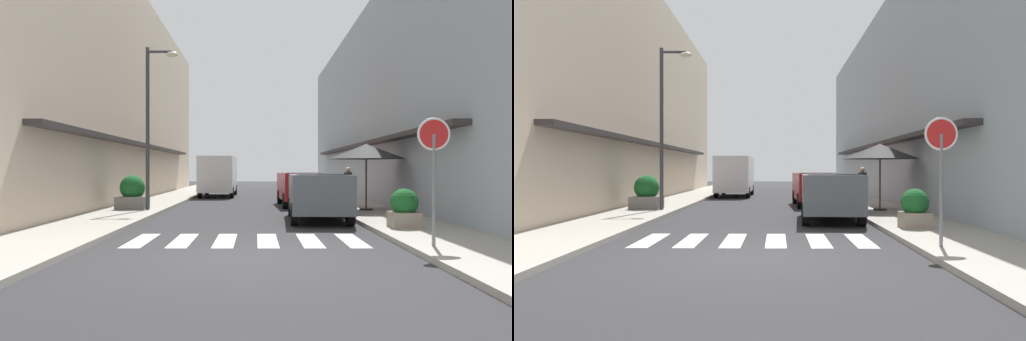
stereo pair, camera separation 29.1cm
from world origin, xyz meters
The scene contains 15 objects.
ground_plane centered at (0.00, 14.92, 0.00)m, with size 82.05×82.05×0.00m, color #2B2B2D.
sidewalk_left centered at (-4.41, 14.92, 0.06)m, with size 2.39×52.21×0.12m, color #9E998E.
sidewalk_right centered at (4.41, 14.92, 0.06)m, with size 2.39×52.21×0.12m, color #9E998E.
building_row_left centered at (-8.10, 15.78, 5.37)m, with size 5.50×35.56×10.75m.
building_row_right centered at (8.10, 15.78, 4.81)m, with size 5.50×35.56×9.62m.
crosswalk centered at (0.00, 2.19, 0.01)m, with size 5.20×2.20×0.01m.
parked_car_near centered at (2.17, 6.44, 0.92)m, with size 1.96×4.18×1.47m.
parked_car_mid centered at (2.17, 12.51, 0.92)m, with size 1.93×4.07×1.47m.
delivery_van centered at (-2.02, 20.23, 1.41)m, with size 2.04×5.41×2.37m.
round_street_sign centered at (3.68, 0.70, 2.04)m, with size 0.65×0.07×2.51m.
street_lamp centered at (-3.61, 9.18, 3.73)m, with size 1.19×0.28×5.99m.
cafe_umbrella centered at (4.26, 9.06, 2.26)m, with size 2.77×2.77×2.43m.
planter_corner centered at (4.02, 3.69, 0.60)m, with size 0.72×0.72×1.00m.
planter_midblock centered at (-4.45, 9.58, 0.69)m, with size 1.09×1.09×1.27m.
pedestrian_walking_near centered at (3.99, 11.18, 0.95)m, with size 0.34×0.34×1.58m.
Camera 1 is at (0.22, -8.79, 1.62)m, focal length 34.21 mm.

